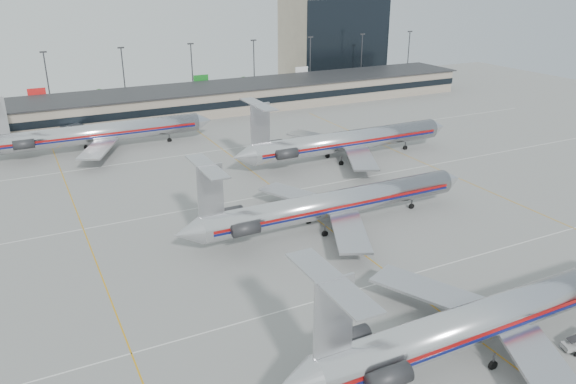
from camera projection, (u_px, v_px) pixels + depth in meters
ground at (457, 324)px, 55.85m from camera, size 260.00×260.00×0.00m
apron_markings at (396, 278)px, 64.15m from camera, size 160.00×0.15×0.02m
terminal at (176, 102)px, 136.07m from camera, size 162.00×17.00×6.25m
light_mast_row at (159, 71)px, 145.73m from camera, size 163.60×0.40×15.28m
distant_building at (332, 38)px, 183.60m from camera, size 30.00×20.00×25.00m
jet_foreground at (494, 316)px, 51.13m from camera, size 46.06×27.12×12.06m
jet_second_row at (329, 204)px, 75.95m from camera, size 44.57×26.25×11.67m
jet_third_row at (344, 141)px, 103.38m from camera, size 45.76×28.15×12.51m
jet_back_row at (97, 133)px, 108.59m from camera, size 45.15×27.77×12.35m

